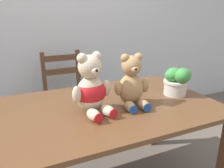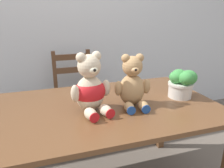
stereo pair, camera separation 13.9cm
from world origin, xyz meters
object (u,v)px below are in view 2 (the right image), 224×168
Objects in this scene: teddy_bear_right at (132,84)px; wooden_chair_behind at (75,97)px; teddy_bear_left at (90,88)px; potted_plant at (182,82)px.

wooden_chair_behind is at bearing -69.01° from teddy_bear_right.
teddy_bear_right reaches higher than wooden_chair_behind.
teddy_bear_left is 1.79× the size of potted_plant.
teddy_bear_left is at bearing 5.79° from teddy_bear_right.
potted_plant reaches higher than wooden_chair_behind.
teddy_bear_right is 0.40m from potted_plant.
teddy_bear_right is at bearing 104.52° from wooden_chair_behind.
wooden_chair_behind is 1.19m from potted_plant.
potted_plant is at bearing -169.23° from teddy_bear_right.
teddy_bear_right is at bearing 168.10° from teddy_bear_left.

